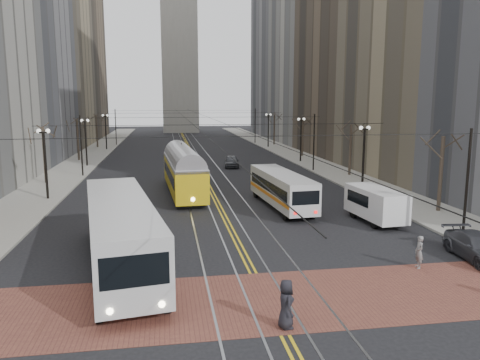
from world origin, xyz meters
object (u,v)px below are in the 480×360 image
object	(u,v)px
streetcar	(184,175)
sedan_parked	(478,247)
rear_bus	(281,190)
pedestrian_a	(286,304)
pedestrian_b	(419,252)
cargo_van	(375,206)
sedan_grey	(232,161)
transit_bus	(121,235)

from	to	relation	value
streetcar	sedan_parked	xyz separation A→B (m)	(14.30, -19.93, -0.94)
rear_bus	pedestrian_a	xyz separation A→B (m)	(-4.54, -18.87, -0.42)
rear_bus	pedestrian_b	distance (m)	14.36
cargo_van	sedan_parked	bearing A→B (deg)	-81.54
sedan_grey	pedestrian_b	distance (m)	36.57
streetcar	rear_bus	distance (m)	9.80
sedan_parked	pedestrian_a	bearing A→B (deg)	-150.16
sedan_grey	pedestrian_b	world-z (taller)	pedestrian_b
cargo_van	sedan_parked	xyz separation A→B (m)	(1.93, -7.95, -0.48)
transit_bus	sedan_parked	world-z (taller)	transit_bus
transit_bus	streetcar	xyz separation A→B (m)	(3.75, 18.29, -0.08)
sedan_parked	pedestrian_b	xyz separation A→B (m)	(-3.66, -0.65, 0.14)
pedestrian_b	streetcar	bearing A→B (deg)	-144.49
streetcar	pedestrian_b	bearing A→B (deg)	-66.08
sedan_parked	pedestrian_b	bearing A→B (deg)	-165.77
rear_bus	cargo_van	size ratio (longest dim) A/B	1.97
rear_bus	cargo_van	distance (m)	7.43
transit_bus	pedestrian_a	distance (m)	9.69
transit_bus	sedan_parked	xyz separation A→B (m)	(18.05, -1.64, -1.02)
cargo_van	rear_bus	bearing A→B (deg)	128.91
cargo_van	sedan_parked	world-z (taller)	cargo_van
transit_bus	streetcar	world-z (taller)	transit_bus
rear_bus	sedan_grey	size ratio (longest dim) A/B	2.44
sedan_parked	pedestrian_b	size ratio (longest dim) A/B	2.90
streetcar	sedan_grey	size ratio (longest dim) A/B	3.25
rear_bus	cargo_van	world-z (taller)	rear_bus
sedan_grey	pedestrian_a	world-z (taller)	pedestrian_a
streetcar	sedan_parked	world-z (taller)	streetcar
pedestrian_a	cargo_van	bearing A→B (deg)	-39.05
sedan_grey	pedestrian_b	size ratio (longest dim) A/B	2.62
pedestrian_b	transit_bus	bearing A→B (deg)	-90.88
rear_bus	sedan_grey	xyz separation A→B (m)	(-0.70, 22.40, -0.62)
streetcar	pedestrian_a	bearing A→B (deg)	-87.47
streetcar	rear_bus	xyz separation A→B (m)	(7.20, -6.64, -0.28)
transit_bus	sedan_grey	distance (m)	35.57
transit_bus	cargo_van	size ratio (longest dim) A/B	2.60
transit_bus	cargo_van	xyz separation A→B (m)	(16.12, 6.31, -0.54)
rear_bus	pedestrian_a	distance (m)	19.41
sedan_parked	streetcar	bearing A→B (deg)	129.88
rear_bus	transit_bus	bearing A→B (deg)	-137.36
rear_bus	sedan_parked	size ratio (longest dim) A/B	2.20
pedestrian_b	sedan_parked	bearing A→B (deg)	108.16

